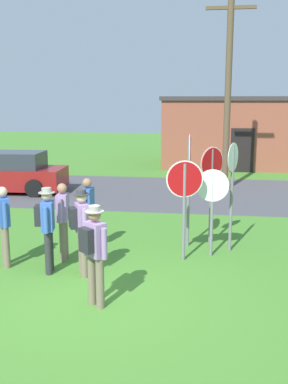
{
  "coord_description": "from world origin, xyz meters",
  "views": [
    {
      "loc": [
        1.93,
        -7.08,
        3.41
      ],
      "look_at": [
        0.49,
        3.08,
        1.3
      ],
      "focal_mm": 41.96,
      "sensor_mm": 36.0,
      "label": 1
    }
  ],
  "objects": [
    {
      "name": "street_asphalt",
      "position": [
        0.0,
        9.44,
        0.0
      ],
      "size": [
        60.0,
        6.4,
        0.01
      ],
      "primitive_type": "cube",
      "color": "#4C4C51",
      "rests_on": "ground"
    },
    {
      "name": "person_holding_notes",
      "position": [
        -0.73,
        2.55,
        0.95
      ],
      "size": [
        0.24,
        0.57,
        1.69
      ],
      "color": "#4C5670",
      "rests_on": "ground"
    },
    {
      "name": "stop_sign_leaning_left",
      "position": [
        2.49,
        2.97,
        1.66
      ],
      "size": [
        0.26,
        0.61,
        2.49
      ],
      "color": "slate",
      "rests_on": "ground"
    },
    {
      "name": "building_background",
      "position": [
        3.56,
        17.31,
        1.8
      ],
      "size": [
        7.99,
        5.33,
        3.58
      ],
      "color": "brown",
      "rests_on": "ground"
    },
    {
      "name": "person_in_teal",
      "position": [
        -0.46,
        1.04,
        1.01
      ],
      "size": [
        0.45,
        0.52,
        1.74
      ],
      "color": "#7A6B56",
      "rests_on": "ground"
    },
    {
      "name": "stop_sign_low_front",
      "position": [
        2.06,
        2.59,
        1.31
      ],
      "size": [
        0.71,
        0.16,
        1.94
      ],
      "color": "slate",
      "rests_on": "ground"
    },
    {
      "name": "parked_car_on_street",
      "position": [
        -5.49,
        8.74,
        0.69
      ],
      "size": [
        4.4,
        2.21,
        1.51
      ],
      "color": "maroon",
      "rests_on": "ground"
    },
    {
      "name": "ground_plane",
      "position": [
        0.0,
        0.0,
        0.0
      ],
      "size": [
        80.0,
        80.0,
        0.0
      ],
      "primitive_type": "plane",
      "color": "#47842D"
    },
    {
      "name": "person_with_sunhat",
      "position": [
        -1.09,
        1.85,
        0.95
      ],
      "size": [
        0.26,
        0.57,
        1.69
      ],
      "color": "#7A6B56",
      "rests_on": "ground"
    },
    {
      "name": "stop_sign_leaning_right",
      "position": [
        1.47,
        2.19,
        1.49
      ],
      "size": [
        0.77,
        0.2,
        2.18
      ],
      "color": "slate",
      "rests_on": "ground"
    },
    {
      "name": "person_in_dark_shirt",
      "position": [
        -1.17,
        1.1,
        1.01
      ],
      "size": [
        0.42,
        0.56,
        1.74
      ],
      "color": "#2D2D33",
      "rests_on": "ground"
    },
    {
      "name": "stop_sign_center_cluster",
      "position": [
        1.52,
        3.17,
        1.84
      ],
      "size": [
        0.08,
        0.88,
        2.65
      ],
      "color": "slate",
      "rests_on": "ground"
    },
    {
      "name": "utility_pole",
      "position": [
        2.61,
        10.18,
        3.8
      ],
      "size": [
        1.8,
        0.24,
        7.25
      ],
      "color": "brown",
      "rests_on": "ground"
    },
    {
      "name": "person_in_blue",
      "position": [
        -2.17,
        1.32,
        0.95
      ],
      "size": [
        0.38,
        0.5,
        1.69
      ],
      "color": "#7A6B56",
      "rests_on": "ground"
    },
    {
      "name": "person_near_signs",
      "position": [
        0.13,
        -0.24,
        1.01
      ],
      "size": [
        0.48,
        0.47,
        1.74
      ],
      "color": "#7A6B56",
      "rests_on": "ground"
    },
    {
      "name": "stop_sign_nearest",
      "position": [
        2.04,
        3.43,
        1.61
      ],
      "size": [
        0.52,
        0.56,
        2.35
      ],
      "color": "slate",
      "rests_on": "ground"
    }
  ]
}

